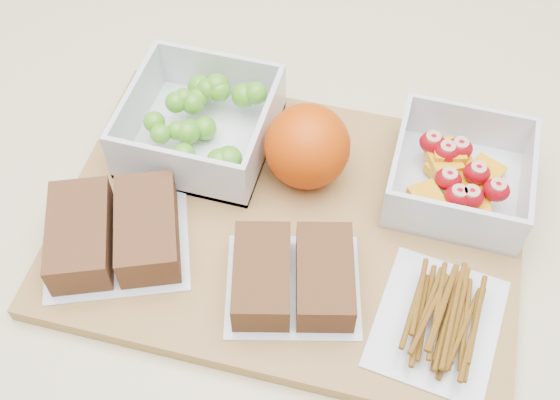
# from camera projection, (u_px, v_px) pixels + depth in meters

# --- Properties ---
(counter) EXTENTS (1.20, 0.90, 0.90)m
(counter) POSITION_uv_depth(u_px,v_px,m) (287.00, 386.00, 1.04)
(counter) COLOR beige
(counter) RESTS_ON ground
(cutting_board) EXTENTS (0.43, 0.31, 0.02)m
(cutting_board) POSITION_uv_depth(u_px,v_px,m) (290.00, 224.00, 0.65)
(cutting_board) COLOR #A37B43
(cutting_board) RESTS_ON counter
(grape_container) EXTENTS (0.14, 0.14, 0.06)m
(grape_container) POSITION_uv_depth(u_px,v_px,m) (203.00, 122.00, 0.68)
(grape_container) COLOR silver
(grape_container) RESTS_ON cutting_board
(fruit_container) EXTENTS (0.12, 0.12, 0.05)m
(fruit_container) POSITION_uv_depth(u_px,v_px,m) (459.00, 176.00, 0.65)
(fruit_container) COLOR silver
(fruit_container) RESTS_ON cutting_board
(orange) EXTENTS (0.08, 0.08, 0.08)m
(orange) POSITION_uv_depth(u_px,v_px,m) (307.00, 146.00, 0.65)
(orange) COLOR #D04204
(orange) RESTS_ON cutting_board
(sandwich_bag_left) EXTENTS (0.16, 0.15, 0.04)m
(sandwich_bag_left) POSITION_uv_depth(u_px,v_px,m) (114.00, 232.00, 0.62)
(sandwich_bag_left) COLOR silver
(sandwich_bag_left) RESTS_ON cutting_board
(sandwich_bag_center) EXTENTS (0.14, 0.13, 0.04)m
(sandwich_bag_center) POSITION_uv_depth(u_px,v_px,m) (293.00, 277.00, 0.59)
(sandwich_bag_center) COLOR silver
(sandwich_bag_center) RESTS_ON cutting_board
(pretzel_bag) EXTENTS (0.11, 0.13, 0.03)m
(pretzel_bag) POSITION_uv_depth(u_px,v_px,m) (440.00, 317.00, 0.57)
(pretzel_bag) COLOR silver
(pretzel_bag) RESTS_ON cutting_board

